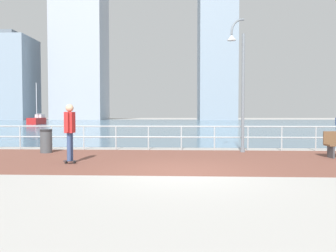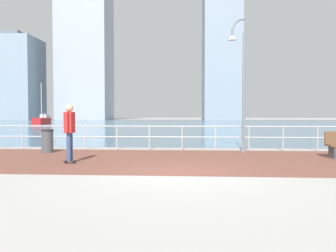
{
  "view_description": "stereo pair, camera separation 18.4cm",
  "coord_description": "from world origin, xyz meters",
  "px_view_note": "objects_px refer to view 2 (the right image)",
  "views": [
    {
      "loc": [
        0.02,
        -8.08,
        1.5
      ],
      "look_at": [
        -0.47,
        3.08,
        1.1
      ],
      "focal_mm": 33.37,
      "sensor_mm": 36.0,
      "label": 1
    },
    {
      "loc": [
        0.2,
        -8.07,
        1.5
      ],
      "look_at": [
        -0.47,
        3.08,
        1.1
      ],
      "focal_mm": 33.37,
      "sensor_mm": 36.0,
      "label": 2
    }
  ],
  "objects_px": {
    "trash_bin": "(47,141)",
    "sailboat_navy": "(42,120)",
    "lamppost": "(240,78)",
    "skateboarder": "(69,128)"
  },
  "relations": [
    {
      "from": "skateboarder",
      "to": "trash_bin",
      "type": "bearing_deg",
      "value": 126.0
    },
    {
      "from": "trash_bin",
      "to": "sailboat_navy",
      "type": "distance_m",
      "value": 42.1
    },
    {
      "from": "lamppost",
      "to": "skateboarder",
      "type": "height_order",
      "value": "lamppost"
    },
    {
      "from": "lamppost",
      "to": "trash_bin",
      "type": "xyz_separation_m",
      "value": [
        -7.65,
        -0.49,
        -2.47
      ]
    },
    {
      "from": "lamppost",
      "to": "skateboarder",
      "type": "xyz_separation_m",
      "value": [
        -5.72,
        -3.14,
        -1.84
      ]
    },
    {
      "from": "trash_bin",
      "to": "lamppost",
      "type": "bearing_deg",
      "value": 3.7
    },
    {
      "from": "skateboarder",
      "to": "sailboat_navy",
      "type": "distance_m",
      "value": 45.33
    },
    {
      "from": "lamppost",
      "to": "trash_bin",
      "type": "height_order",
      "value": "lamppost"
    },
    {
      "from": "trash_bin",
      "to": "sailboat_navy",
      "type": "bearing_deg",
      "value": 115.75
    },
    {
      "from": "lamppost",
      "to": "sailboat_navy",
      "type": "xyz_separation_m",
      "value": [
        -25.94,
        37.42,
        -2.3
      ]
    }
  ]
}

